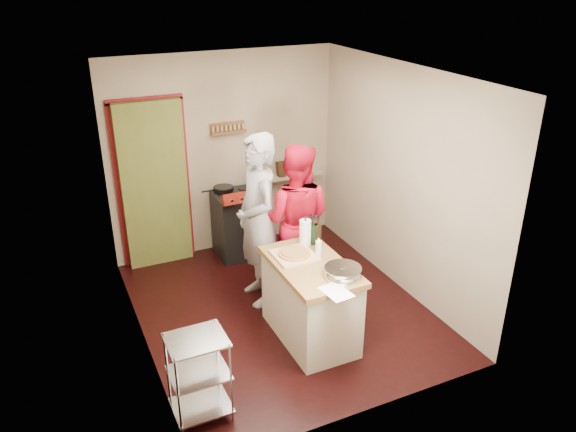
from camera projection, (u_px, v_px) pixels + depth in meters
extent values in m
plane|color=black|center=(281.00, 308.00, 6.31)|extent=(3.50, 3.50, 0.00)
cube|color=gray|center=(225.00, 154.00, 7.22)|extent=(3.00, 0.04, 2.60)
cube|color=#565B23|center=(152.00, 182.00, 7.00)|extent=(0.80, 0.40, 2.10)
cube|color=maroon|center=(118.00, 189.00, 6.78)|extent=(0.06, 0.06, 2.10)
cube|color=maroon|center=(186.00, 179.00, 7.10)|extent=(0.06, 0.06, 2.10)
cube|color=maroon|center=(144.00, 99.00, 6.51)|extent=(0.90, 0.06, 0.06)
cube|color=brown|center=(228.00, 132.00, 7.07)|extent=(0.46, 0.09, 0.03)
cube|color=brown|center=(227.00, 127.00, 7.08)|extent=(0.46, 0.02, 0.12)
cube|color=olive|center=(228.00, 128.00, 7.05)|extent=(0.42, 0.04, 0.07)
cube|color=gray|center=(294.00, 175.00, 7.67)|extent=(0.80, 0.18, 0.04)
cube|color=black|center=(281.00, 169.00, 7.54)|extent=(0.10, 0.14, 0.22)
cube|color=gray|center=(132.00, 228.00, 5.20)|extent=(0.04, 3.50, 2.60)
cube|color=gray|center=(401.00, 180.00, 6.35)|extent=(0.04, 3.50, 2.60)
cube|color=white|center=(279.00, 73.00, 5.23)|extent=(3.00, 3.50, 0.02)
cube|color=black|center=(239.00, 226.00, 7.34)|extent=(0.60, 0.55, 0.80)
cube|color=black|center=(238.00, 196.00, 7.17)|extent=(0.60, 0.55, 0.06)
cube|color=maroon|center=(246.00, 197.00, 6.90)|extent=(0.60, 0.15, 0.17)
cylinder|color=black|center=(223.00, 189.00, 7.19)|extent=(0.26, 0.26, 0.05)
cylinder|color=silver|center=(179.00, 399.00, 4.43)|extent=(0.02, 0.02, 0.80)
cylinder|color=silver|center=(231.00, 383.00, 4.60)|extent=(0.02, 0.02, 0.80)
cylinder|color=silver|center=(168.00, 372.00, 4.72)|extent=(0.02, 0.02, 0.80)
cylinder|color=silver|center=(218.00, 358.00, 4.89)|extent=(0.02, 0.02, 0.80)
cube|color=silver|center=(201.00, 405.00, 4.78)|extent=(0.48, 0.40, 0.02)
cube|color=silver|center=(199.00, 373.00, 4.64)|extent=(0.48, 0.40, 0.02)
cube|color=silver|center=(196.00, 340.00, 4.50)|extent=(0.48, 0.40, 0.02)
cube|color=beige|center=(310.00, 303.00, 5.68)|extent=(0.62, 1.08, 0.80)
cube|color=olive|center=(311.00, 266.00, 5.50)|extent=(0.67, 1.14, 0.06)
cube|color=#D4B081|center=(294.00, 256.00, 5.62)|extent=(0.40, 0.40, 0.02)
cylinder|color=#BF873B|center=(294.00, 253.00, 5.61)|extent=(0.32, 0.32, 0.02)
ellipsoid|color=silver|center=(343.00, 273.00, 5.22)|extent=(0.35, 0.35, 0.11)
cylinder|color=white|center=(305.00, 233.00, 5.80)|extent=(0.12, 0.12, 0.28)
cylinder|color=silver|center=(318.00, 249.00, 5.59)|extent=(0.06, 0.06, 0.17)
cube|color=white|center=(336.00, 292.00, 5.02)|extent=(0.24, 0.32, 0.00)
cylinder|color=black|center=(310.00, 228.00, 5.87)|extent=(0.08, 0.08, 0.31)
cylinder|color=black|center=(318.00, 230.00, 5.83)|extent=(0.08, 0.08, 0.31)
cylinder|color=black|center=(314.00, 230.00, 5.82)|extent=(0.08, 0.08, 0.31)
imported|color=#B4B4B9|center=(258.00, 221.00, 6.11)|extent=(0.49, 0.73, 1.96)
imported|color=red|center=(295.00, 219.00, 6.38)|extent=(1.09, 1.04, 1.78)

